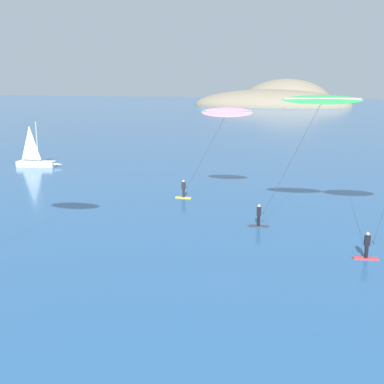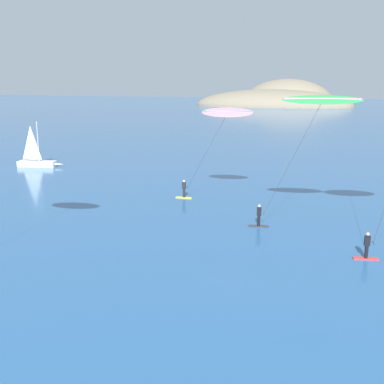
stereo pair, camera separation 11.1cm
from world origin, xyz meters
name	(u,v)px [view 2 (the right image)]	position (x,y,z in m)	size (l,w,h in m)	color
headland_island	(280,105)	(-23.94, 211.82, 0.00)	(67.21, 48.71, 22.97)	#7A705B
sailboat_near	(39,161)	(-26.68, 46.52, 0.64)	(5.96, 2.41, 5.70)	white
kitesurfer_green	(317,109)	(8.66, 31.08, 8.70)	(7.62, 2.42, 9.72)	#2D2D33
kitesurfer_pink	(223,119)	(0.09, 37.41, 7.31)	(6.98, 2.06, 8.39)	yellow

